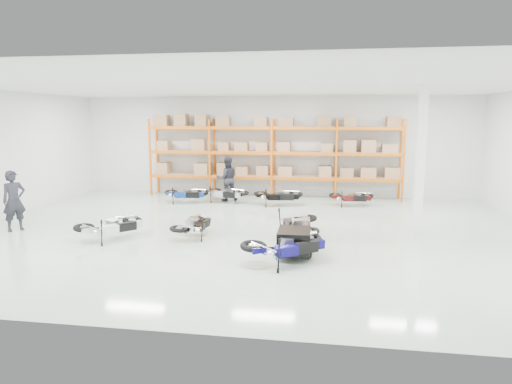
% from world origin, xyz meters
% --- Properties ---
extents(room, '(18.00, 18.00, 18.00)m').
position_xyz_m(room, '(0.00, 0.00, 2.25)').
color(room, '#B1C5B3').
rests_on(room, ground).
extents(pallet_rack, '(11.28, 0.98, 3.62)m').
position_xyz_m(pallet_rack, '(-0.00, 6.45, 2.26)').
color(pallet_rack, '#D55A0B').
rests_on(pallet_rack, ground).
extents(structural_column, '(0.25, 0.25, 4.50)m').
position_xyz_m(structural_column, '(5.20, 0.50, 2.25)').
color(structural_column, white).
rests_on(structural_column, ground).
extents(moto_blue_centre, '(2.12, 1.90, 1.25)m').
position_xyz_m(moto_blue_centre, '(1.50, -3.06, 0.59)').
color(moto_blue_centre, '#0C074F').
rests_on(moto_blue_centre, ground).
extents(moto_silver_left, '(1.82, 1.89, 1.14)m').
position_xyz_m(moto_silver_left, '(-3.76, -1.66, 0.54)').
color(moto_silver_left, silver).
rests_on(moto_silver_left, ground).
extents(moto_black_far_left, '(0.96, 1.66, 1.02)m').
position_xyz_m(moto_black_far_left, '(-1.46, -0.98, 0.48)').
color(moto_black_far_left, black).
rests_on(moto_black_far_left, ground).
extents(moto_touring_right, '(1.11, 2.04, 1.28)m').
position_xyz_m(moto_touring_right, '(1.64, -0.97, 0.60)').
color(moto_touring_right, black).
rests_on(moto_touring_right, ground).
extents(trailer, '(0.91, 1.73, 0.72)m').
position_xyz_m(trailer, '(1.64, -2.56, 0.42)').
color(trailer, black).
rests_on(trailer, ground).
extents(moto_back_a, '(1.74, 0.98, 1.08)m').
position_xyz_m(moto_back_a, '(-3.41, 4.39, 0.51)').
color(moto_back_a, navy).
rests_on(moto_back_a, ground).
extents(moto_back_b, '(1.85, 1.34, 1.08)m').
position_xyz_m(moto_back_b, '(-1.79, 4.76, 0.51)').
color(moto_back_b, '#AEB3B8').
rests_on(moto_back_b, ground).
extents(moto_back_c, '(1.82, 1.03, 1.13)m').
position_xyz_m(moto_back_c, '(0.48, 4.42, 0.53)').
color(moto_back_c, black).
rests_on(moto_back_c, ground).
extents(moto_back_d, '(1.60, 0.88, 1.01)m').
position_xyz_m(moto_back_d, '(3.43, 4.78, 0.47)').
color(moto_back_d, '#3C0C0E').
rests_on(moto_back_d, ground).
extents(person_left, '(0.78, 0.84, 1.92)m').
position_xyz_m(person_left, '(-7.30, -1.06, 0.96)').
color(person_left, black).
rests_on(person_left, ground).
extents(person_back, '(1.13, 1.02, 1.90)m').
position_xyz_m(person_back, '(-1.84, 5.25, 0.95)').
color(person_back, black).
rests_on(person_back, ground).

